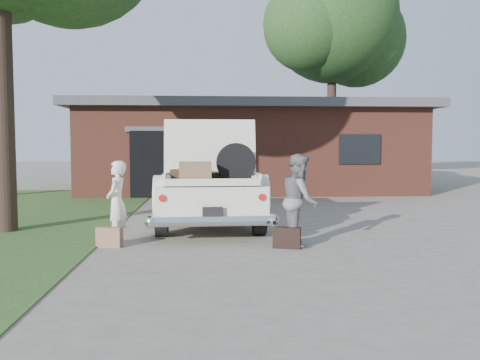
{
  "coord_description": "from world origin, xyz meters",
  "views": [
    {
      "loc": [
        -0.61,
        -8.71,
        1.75
      ],
      "look_at": [
        0.0,
        0.6,
        1.1
      ],
      "focal_mm": 38.0,
      "sensor_mm": 36.0,
      "label": 1
    }
  ],
  "objects": [
    {
      "name": "suitcase_right",
      "position": [
        0.73,
        -0.3,
        0.18
      ],
      "size": [
        0.49,
        0.28,
        0.36
      ],
      "primitive_type": "cube",
      "rotation": [
        0.0,
        0.0,
        -0.31
      ],
      "color": "black",
      "rests_on": "ground"
    },
    {
      "name": "tree_right",
      "position": [
        5.62,
        16.04,
        7.57
      ],
      "size": [
        7.28,
        6.33,
        11.08
      ],
      "color": "#38281E",
      "rests_on": "ground"
    },
    {
      "name": "woman_left",
      "position": [
        -2.21,
        0.36,
        0.73
      ],
      "size": [
        0.41,
        0.57,
        1.47
      ],
      "primitive_type": "imported",
      "rotation": [
        0.0,
        0.0,
        -1.68
      ],
      "color": "white",
      "rests_on": "ground"
    },
    {
      "name": "ground",
      "position": [
        0.0,
        0.0,
        0.0
      ],
      "size": [
        90.0,
        90.0,
        0.0
      ],
      "primitive_type": "plane",
      "color": "gray",
      "rests_on": "ground"
    },
    {
      "name": "woman_right",
      "position": [
        1.0,
        -0.06,
        0.8
      ],
      "size": [
        0.68,
        0.84,
        1.6
      ],
      "primitive_type": "imported",
      "rotation": [
        0.0,
        0.0,
        1.46
      ],
      "color": "slate",
      "rests_on": "ground"
    },
    {
      "name": "suitcase_left",
      "position": [
        -2.28,
        -0.01,
        0.17
      ],
      "size": [
        0.46,
        0.25,
        0.34
      ],
      "primitive_type": "cube",
      "rotation": [
        0.0,
        0.0,
        -0.27
      ],
      "color": "#906349",
      "rests_on": "ground"
    },
    {
      "name": "sedan",
      "position": [
        -0.59,
        2.72,
        0.8
      ],
      "size": [
        2.28,
        5.51,
        2.25
      ],
      "rotation": [
        0.0,
        0.0,
        0.03
      ],
      "color": "beige",
      "rests_on": "ground"
    },
    {
      "name": "house",
      "position": [
        0.98,
        11.47,
        1.67
      ],
      "size": [
        12.8,
        7.8,
        3.3
      ],
      "color": "brown",
      "rests_on": "ground"
    }
  ]
}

